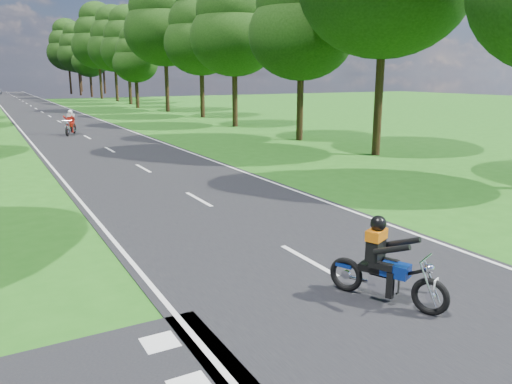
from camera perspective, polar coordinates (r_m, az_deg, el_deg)
ground at (r=9.26m, az=13.15°, el=-11.60°), size 160.00×160.00×0.00m
main_road at (r=56.57m, az=-23.24°, el=8.38°), size 7.00×140.00×0.02m
road_markings at (r=54.70m, az=-23.17°, el=8.27°), size 7.40×140.00×0.01m
treeline at (r=66.75m, az=-23.61°, el=16.06°), size 40.00×115.35×14.78m
rider_near_blue at (r=8.79m, az=14.80°, el=-7.57°), size 1.29×1.91×1.52m
rider_far_red at (r=34.47m, az=-20.47°, el=7.47°), size 1.35×2.02×1.60m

